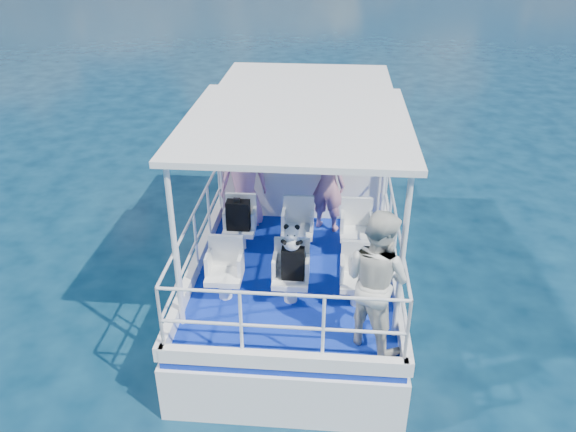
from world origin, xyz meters
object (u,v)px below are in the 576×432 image
object	(u,v)px
backpack_center	(293,263)
passenger_stbd_aft	(376,280)
passenger_port_fwd	(244,181)
panda	(292,238)

from	to	relation	value
backpack_center	passenger_stbd_aft	bearing A→B (deg)	-35.02
passenger_port_fwd	passenger_stbd_aft	world-z (taller)	passenger_stbd_aft
backpack_center	panda	xyz separation A→B (m)	(-0.02, -0.02, 0.41)
passenger_stbd_aft	panda	size ratio (longest dim) A/B	4.91
passenger_port_fwd	panda	size ratio (longest dim) A/B	4.37
passenger_stbd_aft	backpack_center	size ratio (longest dim) A/B	4.03
backpack_center	passenger_port_fwd	bearing A→B (deg)	114.82
backpack_center	panda	size ratio (longest dim) A/B	1.22
passenger_stbd_aft	backpack_center	xyz separation A→B (m)	(-1.03, 0.72, -0.30)
panda	passenger_port_fwd	bearing A→B (deg)	114.28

